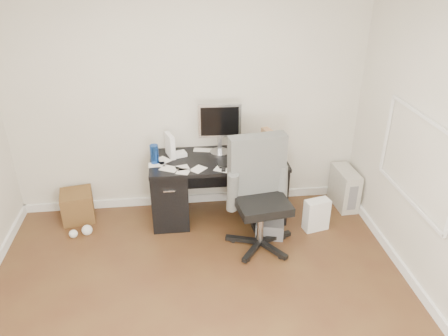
% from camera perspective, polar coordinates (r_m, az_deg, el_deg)
% --- Properties ---
extents(ground, '(4.00, 4.00, 0.00)m').
position_cam_1_polar(ground, '(3.93, -2.70, -19.85)').
color(ground, '#492717').
rests_on(ground, ground).
extents(room_shell, '(4.02, 4.02, 2.71)m').
position_cam_1_polar(room_shell, '(2.96, -2.82, 2.96)').
color(room_shell, beige).
rests_on(room_shell, ground).
extents(desk, '(1.50, 0.70, 0.75)m').
position_cam_1_polar(desk, '(5.00, -0.77, -2.37)').
color(desk, black).
rests_on(desk, ground).
extents(loose_papers, '(1.10, 0.60, 0.00)m').
position_cam_1_polar(loose_papers, '(4.77, -3.12, 0.86)').
color(loose_papers, white).
rests_on(loose_papers, desk).
extents(lcd_monitor, '(0.48, 0.29, 0.60)m').
position_cam_1_polar(lcd_monitor, '(4.84, -0.57, 5.15)').
color(lcd_monitor, '#B3B3B7').
rests_on(lcd_monitor, desk).
extents(keyboard, '(0.40, 0.19, 0.02)m').
position_cam_1_polar(keyboard, '(4.71, 1.50, 0.65)').
color(keyboard, black).
rests_on(keyboard, desk).
extents(computer_mouse, '(0.08, 0.08, 0.07)m').
position_cam_1_polar(computer_mouse, '(4.88, 3.83, 1.89)').
color(computer_mouse, '#B3B3B7').
rests_on(computer_mouse, desk).
extents(travel_mug, '(0.10, 0.10, 0.21)m').
position_cam_1_polar(travel_mug, '(4.76, -9.08, 1.82)').
color(travel_mug, '#163D97').
rests_on(travel_mug, desk).
extents(white_binder, '(0.17, 0.25, 0.26)m').
position_cam_1_polar(white_binder, '(4.87, -7.06, 2.95)').
color(white_binder, white).
rests_on(white_binder, desk).
extents(magazine_file, '(0.18, 0.25, 0.26)m').
position_cam_1_polar(magazine_file, '(4.97, 5.83, 3.55)').
color(magazine_file, '#977049').
rests_on(magazine_file, desk).
extents(pen_cup, '(0.10, 0.10, 0.22)m').
position_cam_1_polar(pen_cup, '(4.95, 3.72, 3.26)').
color(pen_cup, '#512717').
rests_on(pen_cup, desk).
extents(yellow_book, '(0.22, 0.26, 0.04)m').
position_cam_1_polar(yellow_book, '(4.77, 5.64, 0.98)').
color(yellow_book, yellow).
rests_on(yellow_book, desk).
extents(paper_remote, '(0.27, 0.26, 0.02)m').
position_cam_1_polar(paper_remote, '(4.60, 0.16, -0.06)').
color(paper_remote, white).
rests_on(paper_remote, desk).
extents(office_chair, '(0.76, 0.76, 1.19)m').
position_cam_1_polar(office_chair, '(4.42, 4.97, -3.83)').
color(office_chair, '#4F524F').
rests_on(office_chair, ground).
extents(pc_tower, '(0.23, 0.48, 0.47)m').
position_cam_1_polar(pc_tower, '(5.48, 15.46, -2.51)').
color(pc_tower, '#A9A598').
rests_on(pc_tower, ground).
extents(shopping_bag, '(0.31, 0.25, 0.37)m').
position_cam_1_polar(shopping_bag, '(4.99, 11.98, -5.99)').
color(shopping_bag, white).
rests_on(shopping_bag, ground).
extents(wicker_basket, '(0.40, 0.40, 0.35)m').
position_cam_1_polar(wicker_basket, '(5.33, -18.58, -4.69)').
color(wicker_basket, '#532F19').
rests_on(wicker_basket, ground).
extents(desk_printer, '(0.35, 0.31, 0.18)m').
position_cam_1_polar(desk_printer, '(4.87, 5.99, -7.78)').
color(desk_printer, slate).
rests_on(desk_printer, ground).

